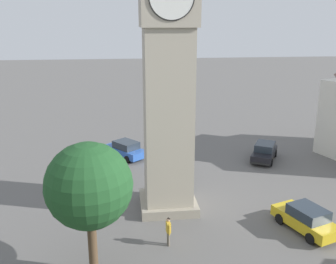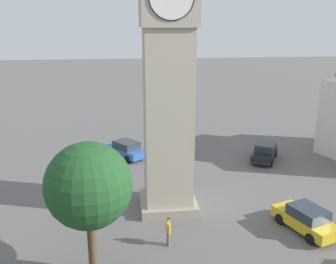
% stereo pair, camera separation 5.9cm
% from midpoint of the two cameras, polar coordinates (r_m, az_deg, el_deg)
% --- Properties ---
extents(ground_plane, '(200.00, 200.00, 0.00)m').
position_cam_midpoint_polar(ground_plane, '(26.16, 0.07, -11.00)').
color(ground_plane, '#605E5B').
extents(clock_tower, '(4.40, 4.40, 21.07)m').
position_cam_midpoint_polar(clock_tower, '(23.22, 0.08, 17.08)').
color(clock_tower, gray).
rests_on(clock_tower, ground).
extents(car_blue_kerb, '(3.51, 4.42, 1.53)m').
position_cam_midpoint_polar(car_blue_kerb, '(35.08, 14.19, -2.86)').
color(car_blue_kerb, black).
rests_on(car_blue_kerb, ground).
extents(car_silver_kerb, '(3.92, 4.26, 1.53)m').
position_cam_midpoint_polar(car_silver_kerb, '(34.87, -6.24, -2.56)').
color(car_silver_kerb, '#2D5BB7').
rests_on(car_silver_kerb, ground).
extents(car_white_side, '(2.97, 4.46, 1.53)m').
position_cam_midpoint_polar(car_white_side, '(24.54, 19.84, -12.01)').
color(car_white_side, gold).
rests_on(car_white_side, ground).
extents(pedestrian, '(0.26, 0.56, 1.69)m').
position_cam_midpoint_polar(pedestrian, '(21.69, 0.11, -14.16)').
color(pedestrian, '#706656').
rests_on(pedestrian, ground).
extents(tree, '(4.10, 4.10, 6.71)m').
position_cam_midpoint_polar(tree, '(18.29, -11.59, -7.85)').
color(tree, brown).
rests_on(tree, ground).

